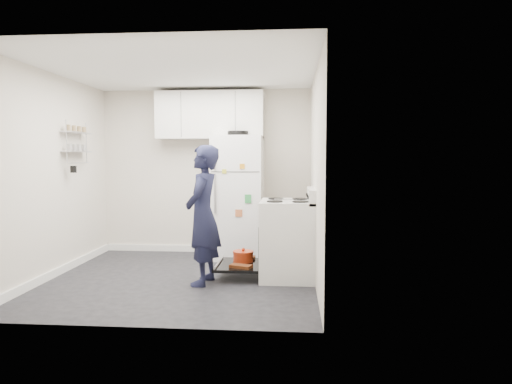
# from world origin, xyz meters

# --- Properties ---
(room) EXTENTS (3.21, 3.21, 2.51)m
(room) POSITION_xyz_m (-0.03, 0.03, 1.21)
(room) COLOR black
(room) RESTS_ON ground
(electric_range) EXTENTS (0.66, 0.76, 1.10)m
(electric_range) POSITION_xyz_m (1.26, 0.15, 0.47)
(electric_range) COLOR silver
(electric_range) RESTS_ON ground
(open_oven_door) EXTENTS (0.55, 0.70, 0.21)m
(open_oven_door) POSITION_xyz_m (0.69, 0.19, 0.18)
(open_oven_door) COLOR black
(open_oven_door) RESTS_ON ground
(refrigerator) EXTENTS (0.72, 0.74, 1.85)m
(refrigerator) POSITION_xyz_m (0.54, 1.25, 0.90)
(refrigerator) COLOR white
(refrigerator) RESTS_ON ground
(upper_cabinets) EXTENTS (1.60, 0.33, 0.70)m
(upper_cabinets) POSITION_xyz_m (0.10, 1.43, 2.10)
(upper_cabinets) COLOR silver
(upper_cabinets) RESTS_ON room
(wall_shelf_rack) EXTENTS (0.14, 0.60, 0.61)m
(wall_shelf_rack) POSITION_xyz_m (-1.52, 0.49, 1.68)
(wall_shelf_rack) COLOR #B2B2B7
(wall_shelf_rack) RESTS_ON room
(person) EXTENTS (0.44, 0.63, 1.61)m
(person) POSITION_xyz_m (0.30, -0.19, 0.81)
(person) COLOR #171933
(person) RESTS_ON ground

